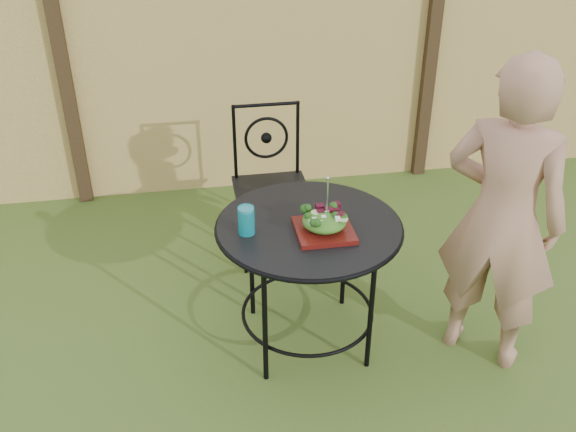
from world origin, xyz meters
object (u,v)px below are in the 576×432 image
Objects in this scene: salad_plate at (324,230)px; patio_table at (309,248)px; patio_chair at (270,180)px; diner at (502,219)px.

patio_table is at bearing 122.15° from salad_plate.
patio_table is at bearing -86.57° from patio_chair.
salad_plate is at bearing -57.85° from patio_table.
salad_plate is (0.06, -0.09, 0.15)m from patio_table.
patio_table is 3.42× the size of salad_plate.
salad_plate is (-0.82, 0.15, -0.07)m from diner.
diner is 0.84m from salad_plate.
diner is (0.93, -1.15, 0.30)m from patio_chair.
salad_plate is at bearing 30.83° from diner.
diner is (0.88, -0.23, 0.22)m from patio_table.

